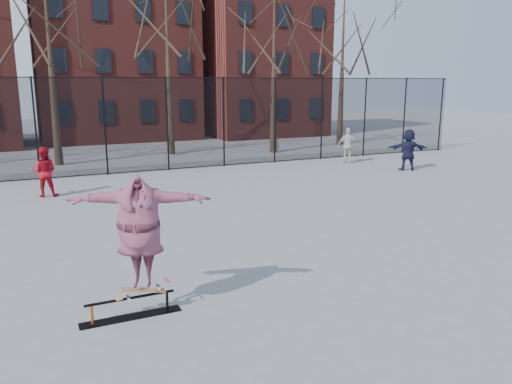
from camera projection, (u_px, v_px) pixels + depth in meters
name	position (u px, v px, depth m)	size (l,w,h in m)	color
ground	(285.00, 278.00, 9.84)	(100.00, 100.00, 0.00)	slate
skate_rail	(131.00, 309.00, 8.15)	(1.64, 0.25, 0.36)	black
skateboard	(143.00, 292.00, 8.18)	(0.79, 0.19, 0.09)	olive
skater	(140.00, 235.00, 7.97)	(2.27, 0.62, 1.84)	#61317B
bystander_red	(44.00, 172.00, 16.69)	(0.82, 0.64, 1.68)	#A60E1C
bystander_white	(348.00, 146.00, 23.56)	(0.98, 0.41, 1.67)	beige
bystander_navy	(408.00, 150.00, 21.69)	(1.67, 0.53, 1.80)	#1B1A35
fence	(139.00, 124.00, 20.91)	(34.03, 0.07, 4.00)	black
tree_row	(109.00, 4.00, 23.35)	(33.66, 7.46, 10.67)	black
rowhouses	(104.00, 45.00, 31.86)	(29.00, 7.00, 13.00)	maroon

